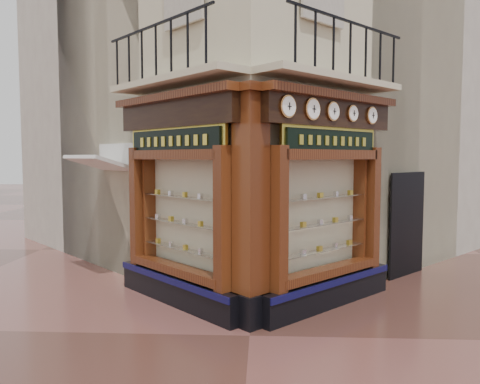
# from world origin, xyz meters

# --- Properties ---
(ground) EXTENTS (80.00, 80.00, 0.00)m
(ground) POSITION_xyz_m (0.00, 0.00, 0.00)
(ground) COLOR #4E2C24
(ground) RESTS_ON ground
(main_building) EXTENTS (11.31, 11.31, 12.00)m
(main_building) POSITION_xyz_m (0.00, 6.16, 6.00)
(main_building) COLOR #C0B696
(main_building) RESTS_ON ground
(neighbour_left) EXTENTS (11.31, 11.31, 11.00)m
(neighbour_left) POSITION_xyz_m (-2.47, 8.63, 5.50)
(neighbour_left) COLOR #BBB4A3
(neighbour_left) RESTS_ON ground
(neighbour_right) EXTENTS (11.31, 11.31, 11.00)m
(neighbour_right) POSITION_xyz_m (2.47, 8.63, 5.50)
(neighbour_right) COLOR #BBB4A3
(neighbour_right) RESTS_ON ground
(shopfront_left) EXTENTS (2.86, 2.86, 3.98)m
(shopfront_left) POSITION_xyz_m (-1.41, 1.57, 1.98)
(shopfront_left) COLOR black
(shopfront_left) RESTS_ON ground
(shopfront_right) EXTENTS (2.86, 2.86, 3.98)m
(shopfront_right) POSITION_xyz_m (1.41, 1.57, 1.98)
(shopfront_right) COLOR black
(shopfront_right) RESTS_ON ground
(corner_pilaster) EXTENTS (0.85, 0.85, 3.98)m
(corner_pilaster) POSITION_xyz_m (0.00, 0.50, 1.95)
(corner_pilaster) COLOR black
(corner_pilaster) RESTS_ON ground
(balcony) EXTENTS (5.94, 2.97, 1.03)m
(balcony) POSITION_xyz_m (0.00, 1.49, 4.22)
(balcony) COLOR #C0B696
(balcony) RESTS_ON ground
(clock_a) EXTENTS (0.30, 0.30, 0.37)m
(clock_a) POSITION_xyz_m (0.60, 0.50, 3.62)
(clock_a) COLOR #CC8744
(clock_a) RESTS_ON ground
(clock_b) EXTENTS (0.30, 0.30, 0.38)m
(clock_b) POSITION_xyz_m (1.04, 0.94, 3.62)
(clock_b) COLOR #CC8744
(clock_b) RESTS_ON ground
(clock_c) EXTENTS (0.28, 0.28, 0.34)m
(clock_c) POSITION_xyz_m (1.45, 1.34, 3.62)
(clock_c) COLOR #CC8744
(clock_c) RESTS_ON ground
(clock_d) EXTENTS (0.26, 0.26, 0.31)m
(clock_d) POSITION_xyz_m (1.87, 1.77, 3.62)
(clock_d) COLOR #CC8744
(clock_d) RESTS_ON ground
(clock_e) EXTENTS (0.28, 0.28, 0.34)m
(clock_e) POSITION_xyz_m (2.33, 2.23, 3.62)
(clock_e) COLOR #CC8744
(clock_e) RESTS_ON ground
(awning) EXTENTS (1.93, 1.93, 0.37)m
(awning) POSITION_xyz_m (-3.51, 3.30, 0.00)
(awning) COLOR silver
(awning) RESTS_ON ground
(signboard_left) EXTENTS (2.16, 2.16, 0.58)m
(signboard_left) POSITION_xyz_m (-1.46, 1.51, 3.10)
(signboard_left) COLOR gold
(signboard_left) RESTS_ON ground
(signboard_right) EXTENTS (1.97, 1.97, 0.53)m
(signboard_right) POSITION_xyz_m (1.46, 1.51, 3.10)
(signboard_right) COLOR gold
(signboard_right) RESTS_ON ground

